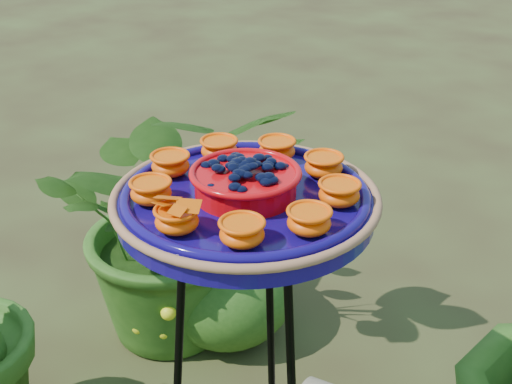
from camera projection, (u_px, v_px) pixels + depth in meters
tripod_stand at (247, 370)px, 1.41m from camera, size 0.40×0.40×0.88m
feeder_dish at (246, 197)px, 1.23m from camera, size 0.57×0.57×0.11m
shrub_back_left at (174, 213)px, 2.21m from camera, size 0.99×1.01×0.85m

